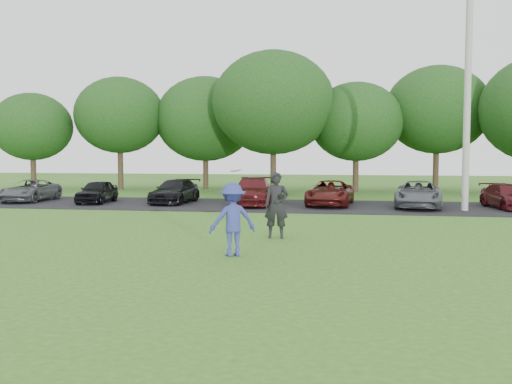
% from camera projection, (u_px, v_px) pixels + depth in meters
% --- Properties ---
extents(ground, '(100.00, 100.00, 0.00)m').
position_uv_depth(ground, '(231.00, 257.00, 13.46)').
color(ground, '#30671D').
rests_on(ground, ground).
extents(parking_lot, '(32.00, 6.50, 0.03)m').
position_uv_depth(parking_lot, '(290.00, 206.00, 26.25)').
color(parking_lot, black).
rests_on(parking_lot, ground).
extents(utility_pole, '(0.28, 0.28, 9.63)m').
position_uv_depth(utility_pole, '(467.00, 96.00, 23.57)').
color(utility_pole, '#AEAEA8').
rests_on(utility_pole, ground).
extents(frisbee_player, '(1.30, 1.09, 2.11)m').
position_uv_depth(frisbee_player, '(232.00, 220.00, 13.56)').
color(frisbee_player, '#32398D').
rests_on(frisbee_player, ground).
extents(camera_bystander, '(0.73, 0.51, 1.90)m').
position_uv_depth(camera_bystander, '(276.00, 205.00, 16.36)').
color(camera_bystander, black).
rests_on(camera_bystander, ground).
extents(parked_cars, '(28.14, 4.74, 1.26)m').
position_uv_depth(parked_cars, '(304.00, 193.00, 26.15)').
color(parked_cars, '#525359').
rests_on(parked_cars, parking_lot).
extents(tree_row, '(42.39, 9.85, 8.64)m').
position_uv_depth(tree_row, '(332.00, 113.00, 35.25)').
color(tree_row, '#38281C').
rests_on(tree_row, ground).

